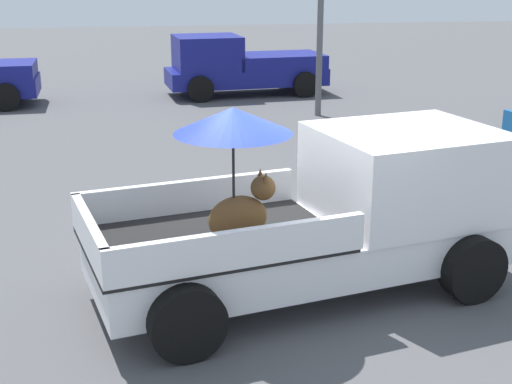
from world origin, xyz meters
The scene contains 3 objects.
ground_plane centered at (0.00, 0.00, 0.00)m, with size 80.00×80.00×0.00m, color #4C4C4F.
pickup_truck_main centered at (0.43, 0.08, 0.98)m, with size 5.32×3.06×2.39m.
pickup_truck_far centered at (1.45, 13.79, 0.87)m, with size 4.93×2.46×1.80m.
Camera 1 is at (-1.99, -7.70, 3.81)m, focal length 49.95 mm.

